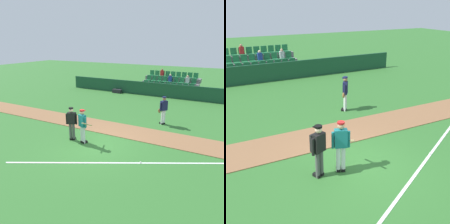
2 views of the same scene
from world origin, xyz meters
TOP-DOWN VIEW (x-y plane):
  - ground_plane at (0.00, 0.00)m, footprint 80.00×80.00m
  - infield_dirt_path at (0.00, 2.45)m, footprint 28.00×1.99m
  - foul_line_chalk at (3.00, -0.50)m, footprint 10.63×5.75m
  - dugout_fence at (0.00, 11.91)m, footprint 20.00×0.16m
  - stadium_bleachers at (0.00, 13.79)m, footprint 5.55×2.95m
  - batter_teal_jersey at (-0.58, -0.06)m, footprint 0.60×0.80m
  - umpire_home_plate at (-1.32, 0.01)m, footprint 0.55×0.42m
  - runner_navy_jersey at (2.12, 4.63)m, footprint 0.51×0.56m
  - baseball at (2.77, -0.61)m, footprint 0.07×0.07m
  - equipment_bag at (-4.64, 11.46)m, footprint 0.90×0.36m

SIDE VIEW (x-z plane):
  - ground_plane at x=0.00m, z-range 0.00..0.00m
  - foul_line_chalk at x=3.00m, z-range 0.00..0.01m
  - infield_dirt_path at x=0.00m, z-range 0.00..0.03m
  - baseball at x=2.77m, z-range 0.00..0.07m
  - equipment_bag at x=-4.64m, z-range 0.00..0.36m
  - stadium_bleachers at x=0.00m, z-range -0.53..1.77m
  - dugout_fence at x=0.00m, z-range 0.00..1.26m
  - runner_navy_jersey at x=2.12m, z-range 0.08..1.84m
  - batter_teal_jersey at x=-0.58m, z-range 0.09..1.85m
  - umpire_home_plate at x=-1.32m, z-range 0.12..1.88m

